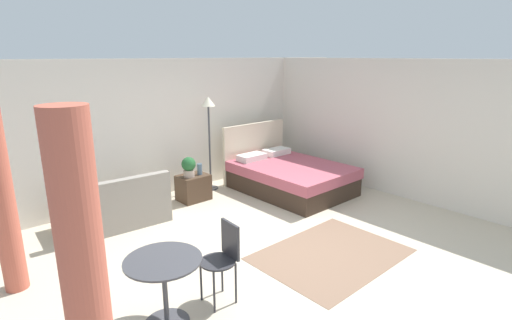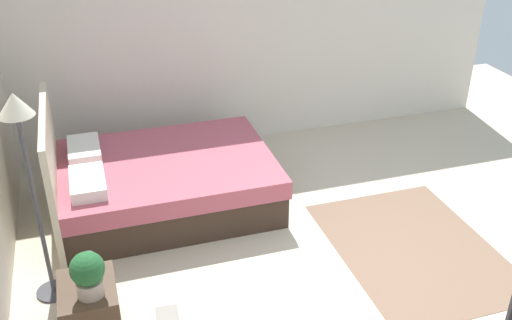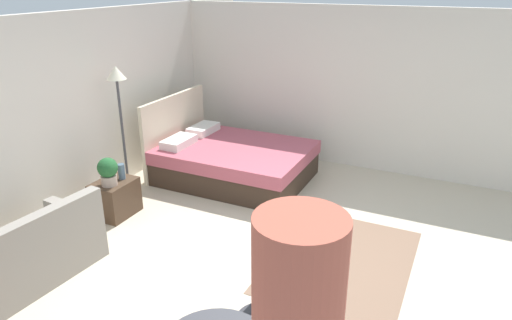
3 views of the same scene
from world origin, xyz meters
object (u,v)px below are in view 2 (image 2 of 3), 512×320
object	(u,v)px
potted_plant	(88,273)
floor_lamp	(22,142)
bed	(159,181)
nightstand	(91,311)
vase	(90,265)

from	to	relation	value
potted_plant	floor_lamp	size ratio (longest dim) A/B	0.20
potted_plant	bed	bearing A→B (deg)	-23.40
nightstand	vase	bearing A→B (deg)	-20.54
nightstand	potted_plant	size ratio (longest dim) A/B	1.49
bed	nightstand	xyz separation A→B (m)	(-1.69, 0.80, -0.06)
nightstand	potted_plant	distance (m)	0.45
vase	floor_lamp	size ratio (longest dim) A/B	0.11
nightstand	vase	size ratio (longest dim) A/B	2.67
nightstand	floor_lamp	size ratio (longest dim) A/B	0.30
floor_lamp	nightstand	bearing A→B (deg)	-153.45
bed	nightstand	distance (m)	1.87
vase	potted_plant	bearing A→B (deg)	176.44
nightstand	bed	bearing A→B (deg)	-25.50
vase	floor_lamp	bearing A→B (deg)	35.70
nightstand	floor_lamp	distance (m)	1.38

